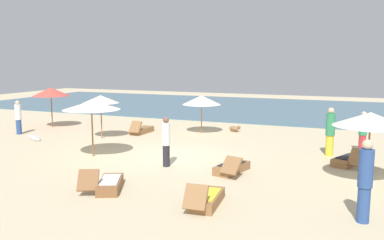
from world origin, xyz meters
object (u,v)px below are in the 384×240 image
object	(u,v)px
umbrella_1	(101,99)
surfboard	(34,137)
lounger_5	(232,168)
umbrella_5	(371,119)
umbrella_4	(91,105)
person_4	(18,117)
person_1	(166,141)
dog	(234,129)
umbrella_2	(51,92)
lounger_0	(141,130)
umbrella_0	(202,100)
lounger_1	(349,160)
person_2	(330,132)
lounger_4	(206,199)
person_3	(363,132)
person_0	(365,180)
lounger_3	(108,184)

from	to	relation	value
umbrella_1	surfboard	xyz separation A→B (m)	(-3.11, -1.16, -1.87)
lounger_5	surfboard	world-z (taller)	lounger_5
umbrella_1	umbrella_5	world-z (taller)	umbrella_5
umbrella_4	person_4	world-z (taller)	umbrella_4
person_1	dog	bearing A→B (deg)	87.79
umbrella_2	person_1	world-z (taller)	umbrella_2
umbrella_5	person_1	size ratio (longest dim) A/B	1.24
lounger_0	surfboard	xyz separation A→B (m)	(-4.21, -3.06, -0.14)
umbrella_0	person_1	world-z (taller)	umbrella_0
umbrella_1	lounger_1	distance (m)	11.33
person_2	person_1	bearing A→B (deg)	-143.86
dog	person_1	bearing A→B (deg)	-92.21
lounger_4	person_2	size ratio (longest dim) A/B	0.89
umbrella_1	lounger_4	distance (m)	10.36
dog	surfboard	xyz separation A→B (m)	(-8.55, -5.35, -0.13)
lounger_5	person_3	bearing A→B (deg)	50.01
lounger_1	lounger_4	xyz separation A→B (m)	(-3.37, -5.72, -0.00)
lounger_1	dog	size ratio (longest dim) A/B	2.64
lounger_5	surfboard	size ratio (longest dim) A/B	0.96
umbrella_2	lounger_5	bearing A→B (deg)	-22.86
umbrella_1	person_2	bearing A→B (deg)	2.07
umbrella_1	person_0	bearing A→B (deg)	-28.34
umbrella_2	lounger_1	distance (m)	15.95
lounger_0	lounger_5	distance (m)	8.33
umbrella_0	lounger_4	world-z (taller)	umbrella_0
person_2	dog	world-z (taller)	person_2
surfboard	person_1	bearing A→B (deg)	-15.70
lounger_0	lounger_4	bearing A→B (deg)	-51.75
lounger_4	person_0	world-z (taller)	person_0
umbrella_2	umbrella_1	bearing A→B (deg)	-20.46
lounger_3	surfboard	distance (m)	9.45
umbrella_2	person_0	xyz separation A→B (m)	(16.01, -7.89, -1.00)
surfboard	person_3	bearing A→B (deg)	10.15
umbrella_1	lounger_5	xyz separation A→B (m)	(7.53, -3.39, -1.73)
umbrella_0	lounger_0	xyz separation A→B (m)	(-2.87, -1.22, -1.56)
person_3	person_4	bearing A→B (deg)	-172.48
lounger_0	lounger_1	xyz separation A→B (m)	(10.07, -2.78, 0.01)
umbrella_4	umbrella_1	bearing A→B (deg)	119.50
lounger_3	person_3	bearing A→B (deg)	48.99
lounger_4	person_1	bearing A→B (deg)	130.49
lounger_0	lounger_5	world-z (taller)	lounger_0
lounger_5	dog	world-z (taller)	lounger_5
umbrella_2	lounger_0	bearing A→B (deg)	2.43
person_1	person_3	distance (m)	8.16
lounger_0	umbrella_4	bearing A→B (deg)	-82.03
umbrella_1	umbrella_5	xyz separation A→B (m)	(11.70, -2.91, 0.08)
umbrella_0	person_2	world-z (taller)	umbrella_0
dog	lounger_1	bearing A→B (deg)	-41.44
umbrella_0	person_3	xyz separation A→B (m)	(7.65, -1.64, -0.87)
umbrella_1	person_3	xyz separation A→B (m)	(11.62, 1.48, -1.04)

